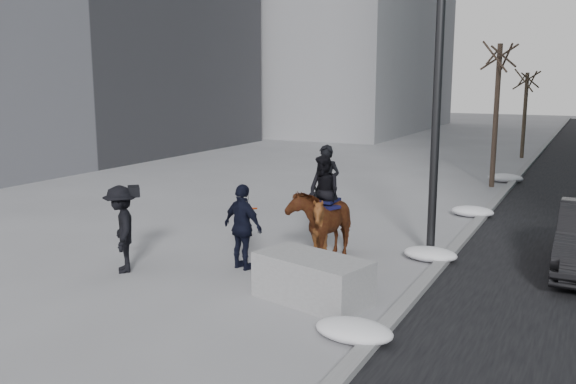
% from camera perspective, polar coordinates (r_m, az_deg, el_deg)
% --- Properties ---
extents(ground, '(120.00, 120.00, 0.00)m').
position_cam_1_polar(ground, '(12.09, -2.62, -7.94)').
color(ground, gray).
rests_on(ground, ground).
extents(curb, '(0.25, 90.00, 0.12)m').
position_cam_1_polar(curb, '(20.48, 19.04, -0.63)').
color(curb, gray).
rests_on(curb, ground).
extents(planter, '(2.19, 1.47, 0.80)m').
position_cam_1_polar(planter, '(10.72, 2.30, -8.14)').
color(planter, '#969598').
rests_on(planter, ground).
extents(tree_near, '(1.20, 1.20, 5.58)m').
position_cam_1_polar(tree_near, '(22.81, 18.91, 7.39)').
color(tree_near, '#372B20').
rests_on(tree_near, ground).
extents(tree_far, '(1.20, 1.20, 4.57)m').
position_cam_1_polar(tree_far, '(31.81, 21.29, 7.08)').
color(tree_far, '#34271F').
rests_on(tree_far, ground).
extents(mounted_left, '(0.93, 1.93, 2.45)m').
position_cam_1_polar(mounted_left, '(13.07, 3.31, -2.37)').
color(mounted_left, '#46170E').
rests_on(mounted_left, ground).
extents(mounted_right, '(1.60, 1.69, 2.26)m').
position_cam_1_polar(mounted_right, '(12.83, 3.14, -2.64)').
color(mounted_right, '#512B10').
rests_on(mounted_right, ground).
extents(feeder, '(1.11, 0.98, 1.75)m').
position_cam_1_polar(feeder, '(12.39, -4.23, -3.28)').
color(feeder, black).
rests_on(feeder, ground).
extents(camera_crew, '(1.26, 1.27, 1.75)m').
position_cam_1_polar(camera_crew, '(12.63, -15.33, -3.32)').
color(camera_crew, black).
rests_on(camera_crew, ground).
extents(lamppost, '(0.25, 1.25, 9.09)m').
position_cam_1_polar(lamppost, '(13.44, 14.16, 15.20)').
color(lamppost, black).
rests_on(lamppost, ground).
extents(snow_piles, '(1.27, 16.54, 0.32)m').
position_cam_1_polar(snow_piles, '(16.53, 15.95, -2.72)').
color(snow_piles, silver).
rests_on(snow_piles, ground).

